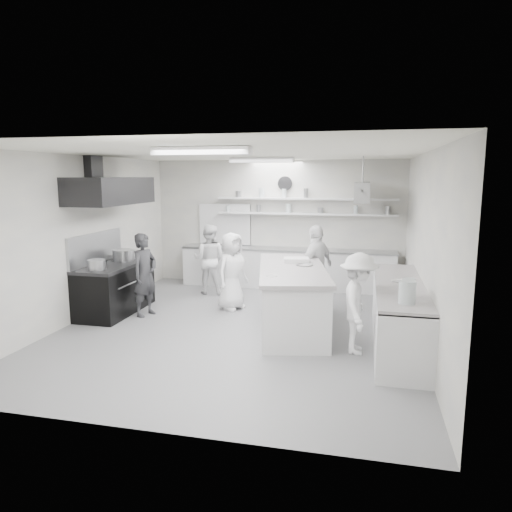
% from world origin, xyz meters
% --- Properties ---
extents(floor, '(6.00, 7.00, 0.02)m').
position_xyz_m(floor, '(0.00, 0.00, -0.01)').
color(floor, gray).
rests_on(floor, ground).
extents(ceiling, '(6.00, 7.00, 0.02)m').
position_xyz_m(ceiling, '(0.00, 0.00, 3.01)').
color(ceiling, white).
rests_on(ceiling, wall_back).
extents(wall_back, '(6.00, 0.04, 3.00)m').
position_xyz_m(wall_back, '(0.00, 3.50, 1.50)').
color(wall_back, beige).
rests_on(wall_back, floor).
extents(wall_front, '(6.00, 0.04, 3.00)m').
position_xyz_m(wall_front, '(0.00, -3.50, 1.50)').
color(wall_front, beige).
rests_on(wall_front, floor).
extents(wall_left, '(0.04, 7.00, 3.00)m').
position_xyz_m(wall_left, '(-3.00, 0.00, 1.50)').
color(wall_left, beige).
rests_on(wall_left, floor).
extents(wall_right, '(0.04, 7.00, 3.00)m').
position_xyz_m(wall_right, '(3.00, 0.00, 1.50)').
color(wall_right, beige).
rests_on(wall_right, floor).
extents(stove, '(0.80, 1.80, 0.90)m').
position_xyz_m(stove, '(-2.60, 0.40, 0.45)').
color(stove, black).
rests_on(stove, floor).
extents(exhaust_hood, '(0.85, 2.00, 0.50)m').
position_xyz_m(exhaust_hood, '(-2.60, 0.40, 2.35)').
color(exhaust_hood, black).
rests_on(exhaust_hood, wall_left).
extents(back_counter, '(5.00, 0.60, 0.92)m').
position_xyz_m(back_counter, '(0.30, 3.20, 0.46)').
color(back_counter, silver).
rests_on(back_counter, floor).
extents(shelf_lower, '(4.20, 0.26, 0.04)m').
position_xyz_m(shelf_lower, '(0.70, 3.37, 1.75)').
color(shelf_lower, silver).
rests_on(shelf_lower, wall_back).
extents(shelf_upper, '(4.20, 0.26, 0.04)m').
position_xyz_m(shelf_upper, '(0.70, 3.37, 2.10)').
color(shelf_upper, silver).
rests_on(shelf_upper, wall_back).
extents(pass_through_window, '(1.30, 0.04, 1.00)m').
position_xyz_m(pass_through_window, '(-1.30, 3.48, 1.45)').
color(pass_through_window, black).
rests_on(pass_through_window, wall_back).
extents(wall_clock, '(0.32, 0.05, 0.32)m').
position_xyz_m(wall_clock, '(0.20, 3.46, 2.45)').
color(wall_clock, white).
rests_on(wall_clock, wall_back).
extents(right_counter, '(0.74, 3.30, 0.94)m').
position_xyz_m(right_counter, '(2.65, -0.20, 0.47)').
color(right_counter, silver).
rests_on(right_counter, floor).
extents(pot_rack, '(0.30, 1.60, 0.40)m').
position_xyz_m(pot_rack, '(2.00, 2.40, 2.30)').
color(pot_rack, '#9D9FA2').
rests_on(pot_rack, ceiling).
extents(light_fixture_front, '(1.30, 0.25, 0.10)m').
position_xyz_m(light_fixture_front, '(0.00, -1.80, 2.94)').
color(light_fixture_front, silver).
rests_on(light_fixture_front, ceiling).
extents(light_fixture_rear, '(1.30, 0.25, 0.10)m').
position_xyz_m(light_fixture_rear, '(0.00, 1.80, 2.94)').
color(light_fixture_rear, silver).
rests_on(light_fixture_rear, ceiling).
extents(prep_island, '(1.58, 2.92, 1.02)m').
position_xyz_m(prep_island, '(0.88, 0.28, 0.51)').
color(prep_island, silver).
rests_on(prep_island, floor).
extents(stove_pot, '(0.41, 0.41, 0.27)m').
position_xyz_m(stove_pot, '(-2.60, 0.77, 1.04)').
color(stove_pot, '#9D9FA2').
rests_on(stove_pot, stove).
extents(cook_stove, '(0.53, 0.66, 1.57)m').
position_xyz_m(cook_stove, '(-1.93, 0.34, 0.79)').
color(cook_stove, '#2A2B2D').
rests_on(cook_stove, floor).
extents(cook_back, '(0.76, 0.60, 1.56)m').
position_xyz_m(cook_back, '(-1.30, 2.25, 0.78)').
color(cook_back, white).
rests_on(cook_back, floor).
extents(cook_island_left, '(0.77, 0.89, 1.53)m').
position_xyz_m(cook_island_left, '(-0.45, 1.14, 0.77)').
color(cook_island_left, white).
rests_on(cook_island_left, floor).
extents(cook_island_right, '(0.82, 1.07, 1.69)m').
position_xyz_m(cook_island_right, '(1.18, 1.50, 0.84)').
color(cook_island_right, white).
rests_on(cook_island_right, floor).
extents(cook_right, '(0.57, 0.98, 1.52)m').
position_xyz_m(cook_right, '(2.03, -0.72, 0.76)').
color(cook_right, white).
rests_on(cook_right, floor).
extents(bowl_island_a, '(0.37, 0.37, 0.07)m').
position_xyz_m(bowl_island_a, '(1.07, 0.48, 1.05)').
color(bowl_island_a, '#9D9FA2').
rests_on(bowl_island_a, prep_island).
extents(bowl_island_b, '(0.21, 0.21, 0.06)m').
position_xyz_m(bowl_island_b, '(0.68, -0.53, 1.05)').
color(bowl_island_b, silver).
rests_on(bowl_island_b, prep_island).
extents(bowl_right, '(0.29, 0.29, 0.06)m').
position_xyz_m(bowl_right, '(2.64, -0.05, 0.97)').
color(bowl_right, silver).
rests_on(bowl_right, right_counter).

